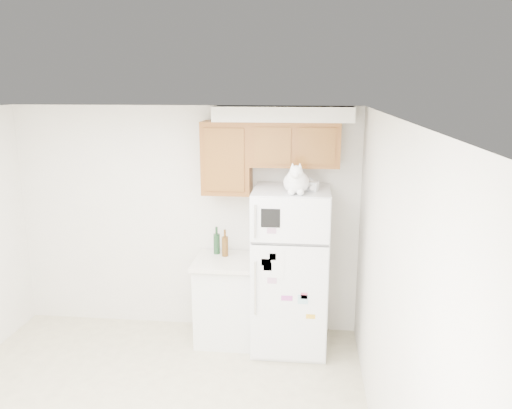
# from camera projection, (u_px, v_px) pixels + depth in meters

# --- Properties ---
(room_shell) EXTENTS (3.84, 4.04, 2.52)m
(room_shell) POSITION_uv_depth(u_px,v_px,m) (144.00, 226.00, 3.73)
(room_shell) COLOR silver
(room_shell) RESTS_ON ground_plane
(refrigerator) EXTENTS (0.76, 0.78, 1.70)m
(refrigerator) POSITION_uv_depth(u_px,v_px,m) (290.00, 270.00, 5.13)
(refrigerator) COLOR white
(refrigerator) RESTS_ON ground_plane
(base_counter) EXTENTS (0.64, 0.64, 0.92)m
(base_counter) POSITION_uv_depth(u_px,v_px,m) (226.00, 299.00, 5.37)
(base_counter) COLOR white
(base_counter) RESTS_ON ground_plane
(cat) EXTENTS (0.31, 0.45, 0.32)m
(cat) POSITION_uv_depth(u_px,v_px,m) (296.00, 181.00, 4.73)
(cat) COLOR white
(cat) RESTS_ON refrigerator
(storage_box_back) EXTENTS (0.20, 0.16, 0.10)m
(storage_box_back) POSITION_uv_depth(u_px,v_px,m) (303.00, 183.00, 4.99)
(storage_box_back) COLOR white
(storage_box_back) RESTS_ON refrigerator
(storage_box_front) EXTENTS (0.17, 0.15, 0.09)m
(storage_box_front) POSITION_uv_depth(u_px,v_px,m) (310.00, 186.00, 4.87)
(storage_box_front) COLOR white
(storage_box_front) RESTS_ON refrigerator
(bottle_green) EXTENTS (0.07, 0.07, 0.30)m
(bottle_green) POSITION_uv_depth(u_px,v_px,m) (217.00, 240.00, 5.39)
(bottle_green) COLOR #19381E
(bottle_green) RESTS_ON base_counter
(bottle_amber) EXTENTS (0.07, 0.07, 0.29)m
(bottle_amber) POSITION_uv_depth(u_px,v_px,m) (225.00, 243.00, 5.32)
(bottle_amber) COLOR #593814
(bottle_amber) RESTS_ON base_counter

